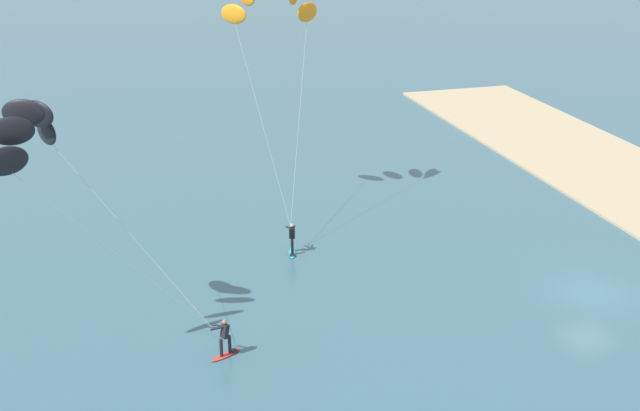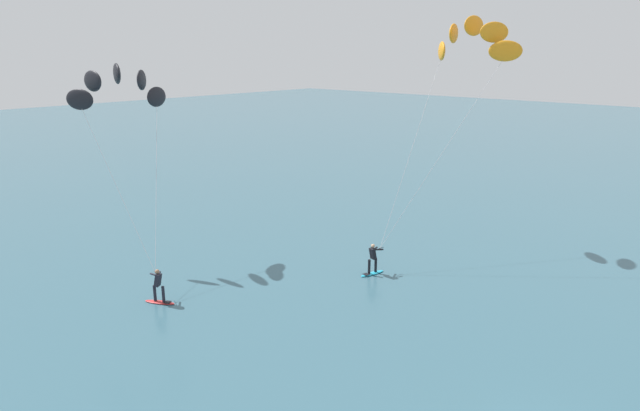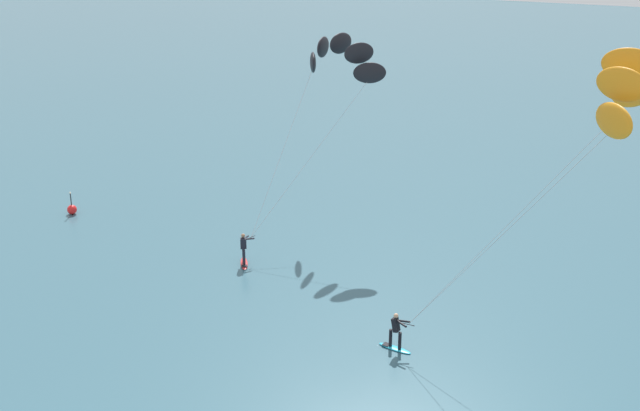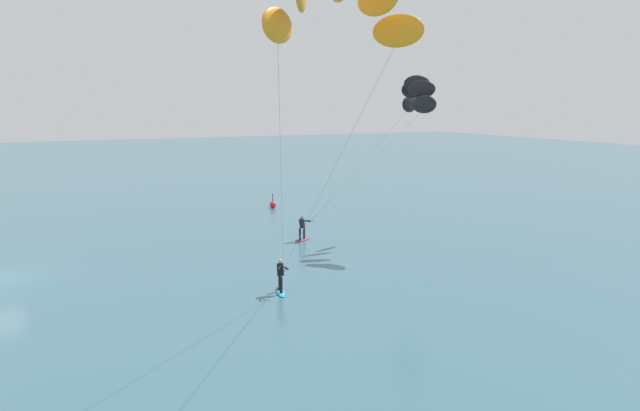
# 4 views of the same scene
# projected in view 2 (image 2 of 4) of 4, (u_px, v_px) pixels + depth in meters

# --- Properties ---
(kitesurfer_nearshore) EXTENTS (5.91, 9.24, 10.74)m
(kitesurfer_nearshore) POSITION_uv_depth(u_px,v_px,m) (120.00, 94.00, 29.53)
(kitesurfer_nearshore) COLOR red
(kitesurfer_nearshore) RESTS_ON ground
(kitesurfer_mid_water) EXTENTS (9.54, 5.63, 13.27)m
(kitesurfer_mid_water) POSITION_uv_depth(u_px,v_px,m) (469.00, 47.00, 30.88)
(kitesurfer_mid_water) COLOR #23ADD1
(kitesurfer_mid_water) RESTS_ON ground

